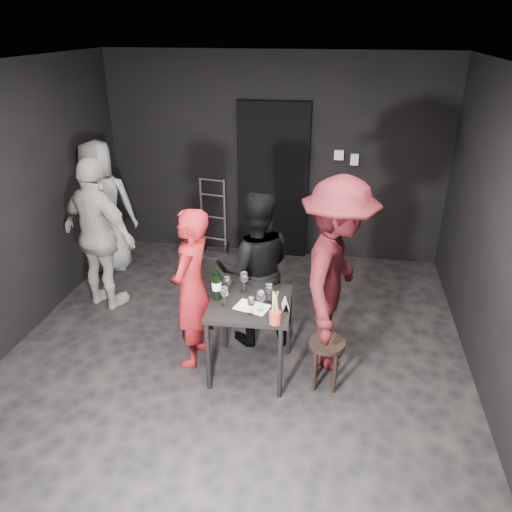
% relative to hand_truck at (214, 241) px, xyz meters
% --- Properties ---
extents(floor, '(4.50, 5.00, 0.02)m').
position_rel_hand_truck_xyz_m(floor, '(0.80, -2.25, -0.21)').
color(floor, black).
rests_on(floor, ground).
extents(ceiling, '(4.50, 5.00, 0.02)m').
position_rel_hand_truck_xyz_m(ceiling, '(0.80, -2.25, 2.49)').
color(ceiling, silver).
rests_on(ceiling, ground).
extents(wall_back, '(4.50, 0.04, 2.70)m').
position_rel_hand_truck_xyz_m(wall_back, '(0.80, 0.25, 1.14)').
color(wall_back, black).
rests_on(wall_back, ground).
extents(wall_front, '(4.50, 0.04, 2.70)m').
position_rel_hand_truck_xyz_m(wall_front, '(0.80, -4.75, 1.14)').
color(wall_front, black).
rests_on(wall_front, ground).
extents(wall_left, '(0.04, 5.00, 2.70)m').
position_rel_hand_truck_xyz_m(wall_left, '(-1.45, -2.25, 1.14)').
color(wall_left, black).
rests_on(wall_left, ground).
extents(wall_right, '(0.04, 5.00, 2.70)m').
position_rel_hand_truck_xyz_m(wall_right, '(3.05, -2.25, 1.14)').
color(wall_right, black).
rests_on(wall_right, ground).
extents(doorway, '(0.95, 0.10, 2.10)m').
position_rel_hand_truck_xyz_m(doorway, '(0.80, 0.19, 0.84)').
color(doorway, black).
rests_on(doorway, ground).
extents(wallbox_upper, '(0.12, 0.06, 0.12)m').
position_rel_hand_truck_xyz_m(wallbox_upper, '(1.65, 0.20, 1.24)').
color(wallbox_upper, '#B7B7B2').
rests_on(wallbox_upper, wall_back).
extents(wallbox_lower, '(0.10, 0.06, 0.14)m').
position_rel_hand_truck_xyz_m(wallbox_lower, '(1.85, 0.20, 1.19)').
color(wallbox_lower, '#B7B7B2').
rests_on(wallbox_lower, wall_back).
extents(hand_truck, '(0.37, 0.32, 1.10)m').
position_rel_hand_truck_xyz_m(hand_truck, '(0.00, 0.00, 0.00)').
color(hand_truck, '#B2B2B7').
rests_on(hand_truck, floor).
extents(tasting_table, '(0.72, 0.72, 0.75)m').
position_rel_hand_truck_xyz_m(tasting_table, '(0.99, -2.46, 0.45)').
color(tasting_table, black).
rests_on(tasting_table, floor).
extents(stool, '(0.32, 0.32, 0.47)m').
position_rel_hand_truck_xyz_m(stool, '(1.69, -2.55, 0.16)').
color(stool, black).
rests_on(stool, floor).
extents(server_red, '(0.45, 0.63, 1.62)m').
position_rel_hand_truck_xyz_m(server_red, '(0.43, -2.38, 0.60)').
color(server_red, maroon).
rests_on(server_red, floor).
extents(woman_black, '(0.91, 0.64, 1.69)m').
position_rel_hand_truck_xyz_m(woman_black, '(0.94, -1.92, 0.64)').
color(woman_black, black).
rests_on(woman_black, floor).
extents(man_maroon, '(0.90, 1.56, 2.28)m').
position_rel_hand_truck_xyz_m(man_maroon, '(1.73, -2.17, 0.93)').
color(man_maroon, '#430F14').
rests_on(man_maroon, floor).
extents(bystander_cream, '(1.31, 0.96, 2.03)m').
position_rel_hand_truck_xyz_m(bystander_cream, '(-0.87, -1.55, 0.81)').
color(bystander_cream, '#BCB2A7').
rests_on(bystander_cream, floor).
extents(bystander_grey, '(1.05, 0.75, 1.95)m').
position_rel_hand_truck_xyz_m(bystander_grey, '(-1.27, -0.66, 0.77)').
color(bystander_grey, gray).
rests_on(bystander_grey, floor).
extents(tasting_mat, '(0.33, 0.26, 0.00)m').
position_rel_hand_truck_xyz_m(tasting_mat, '(1.02, -2.55, 0.55)').
color(tasting_mat, white).
rests_on(tasting_mat, tasting_table).
extents(wine_glass_a, '(0.08, 0.08, 0.20)m').
position_rel_hand_truck_xyz_m(wine_glass_a, '(0.78, -2.56, 0.64)').
color(wine_glass_a, white).
rests_on(wine_glass_a, tasting_table).
extents(wine_glass_b, '(0.09, 0.09, 0.18)m').
position_rel_hand_truck_xyz_m(wine_glass_b, '(0.76, -2.35, 0.64)').
color(wine_glass_b, white).
rests_on(wine_glass_b, tasting_table).
extents(wine_glass_c, '(0.11, 0.11, 0.22)m').
position_rel_hand_truck_xyz_m(wine_glass_c, '(0.90, -2.30, 0.65)').
color(wine_glass_c, white).
rests_on(wine_glass_c, tasting_table).
extents(wine_glass_d, '(0.08, 0.08, 0.18)m').
position_rel_hand_truck_xyz_m(wine_glass_d, '(1.04, -2.65, 0.63)').
color(wine_glass_d, white).
rests_on(wine_glass_d, tasting_table).
extents(wine_glass_e, '(0.10, 0.10, 0.21)m').
position_rel_hand_truck_xyz_m(wine_glass_e, '(1.11, -2.59, 0.65)').
color(wine_glass_e, white).
rests_on(wine_glass_e, tasting_table).
extents(wine_glass_f, '(0.09, 0.09, 0.20)m').
position_rel_hand_truck_xyz_m(wine_glass_f, '(1.16, -2.44, 0.64)').
color(wine_glass_f, white).
rests_on(wine_glass_f, tasting_table).
extents(wine_bottle, '(0.08, 0.08, 0.34)m').
position_rel_hand_truck_xyz_m(wine_bottle, '(0.69, -2.46, 0.68)').
color(wine_bottle, black).
rests_on(wine_bottle, tasting_table).
extents(breadstick_cup, '(0.10, 0.10, 0.31)m').
position_rel_hand_truck_xyz_m(breadstick_cup, '(1.26, -2.76, 0.68)').
color(breadstick_cup, '#B23223').
rests_on(breadstick_cup, tasting_table).
extents(reserved_card, '(0.10, 0.13, 0.09)m').
position_rel_hand_truck_xyz_m(reserved_card, '(1.30, -2.52, 0.59)').
color(reserved_card, white).
rests_on(reserved_card, tasting_table).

